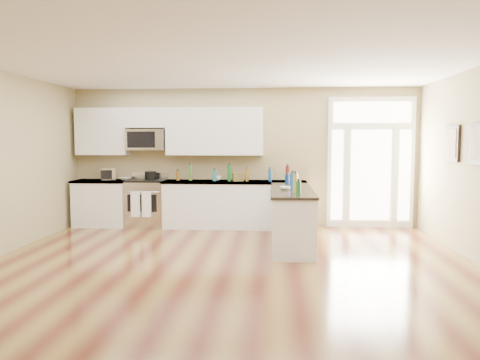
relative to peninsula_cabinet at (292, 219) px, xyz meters
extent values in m
plane|color=#582618|center=(-0.93, -2.24, -0.43)|extent=(8.00, 8.00, 0.00)
plane|color=tan|center=(-0.93, 1.76, 0.97)|extent=(7.00, 0.00, 7.00)
plane|color=tan|center=(-0.93, -6.24, 0.97)|extent=(7.00, 0.00, 7.00)
plane|color=white|center=(-0.93, -2.24, 2.37)|extent=(8.00, 8.00, 0.00)
cube|color=white|center=(-3.80, 1.45, 0.02)|extent=(1.06, 0.62, 0.90)
cube|color=black|center=(-3.80, 1.45, -0.38)|extent=(1.02, 0.52, 0.10)
cube|color=black|center=(-3.80, 1.45, 0.49)|extent=(1.10, 0.66, 0.04)
cube|color=white|center=(-1.08, 1.45, 0.02)|extent=(2.81, 0.62, 0.90)
cube|color=black|center=(-1.08, 1.45, -0.38)|extent=(2.77, 0.52, 0.10)
cube|color=black|center=(-1.08, 1.45, 0.49)|extent=(2.85, 0.66, 0.04)
cube|color=white|center=(0.00, 0.00, 0.02)|extent=(0.65, 2.28, 0.90)
cube|color=black|center=(0.00, 0.00, -0.38)|extent=(0.61, 2.18, 0.10)
cube|color=black|center=(0.00, 0.00, 0.49)|extent=(0.69, 2.32, 0.04)
cube|color=white|center=(-3.81, 1.59, 1.49)|extent=(1.04, 0.33, 0.95)
cube|color=white|center=(-1.50, 1.59, 1.49)|extent=(1.94, 0.33, 0.95)
cube|color=white|center=(-2.88, 1.59, 1.77)|extent=(0.82, 0.33, 0.40)
cube|color=silver|center=(-2.88, 1.56, 1.33)|extent=(0.78, 0.40, 0.42)
cube|color=black|center=(-2.94, 1.35, 1.33)|extent=(0.56, 0.01, 0.32)
cube|color=white|center=(1.62, 1.72, 0.87)|extent=(1.70, 0.08, 2.60)
cube|color=white|center=(1.62, 1.67, 0.62)|extent=(0.78, 0.02, 1.80)
cube|color=white|center=(0.96, 1.67, 0.62)|extent=(0.22, 0.02, 1.80)
cube|color=white|center=(2.28, 1.67, 0.62)|extent=(0.22, 0.02, 1.80)
cube|color=white|center=(1.62, 1.67, 1.87)|extent=(1.50, 0.02, 0.40)
cube|color=black|center=(2.54, -0.04, 1.27)|extent=(0.04, 0.58, 0.58)
cube|color=brown|center=(2.52, -0.04, 1.27)|extent=(0.01, 0.46, 0.46)
cube|color=black|center=(2.54, -1.04, 1.27)|extent=(0.04, 0.58, 0.58)
cube|color=brown|center=(2.52, -1.04, 1.27)|extent=(0.01, 0.46, 0.46)
cube|color=silver|center=(-2.87, 1.45, 0.03)|extent=(0.77, 0.63, 0.92)
cube|color=black|center=(-2.87, 1.45, 0.50)|extent=(0.77, 0.60, 0.03)
cube|color=silver|center=(-2.87, 1.75, 0.58)|extent=(0.77, 0.04, 0.14)
cube|color=black|center=(-2.87, 1.13, 0.09)|extent=(0.58, 0.01, 0.34)
cylinder|color=silver|center=(-2.87, 1.11, 0.31)|extent=(0.70, 0.02, 0.02)
cube|color=white|center=(-2.99, 1.10, 0.07)|extent=(0.18, 0.02, 0.50)
cube|color=white|center=(-2.77, 1.10, 0.07)|extent=(0.18, 0.02, 0.50)
cylinder|color=black|center=(-2.81, 1.56, 0.61)|extent=(0.29, 0.29, 0.18)
cube|color=silver|center=(-3.65, 1.46, 0.63)|extent=(0.34, 0.31, 0.24)
cube|color=brown|center=(-1.01, 1.42, 0.59)|extent=(0.24, 0.20, 0.17)
imported|color=white|center=(-3.33, 1.51, 0.53)|extent=(0.22, 0.22, 0.05)
imported|color=white|center=(-0.11, -0.14, 0.53)|extent=(0.18, 0.18, 0.05)
imported|color=white|center=(-1.42, 1.50, 0.55)|extent=(0.13, 0.13, 0.10)
cylinder|color=#19591E|center=(0.07, -0.84, 0.61)|extent=(0.07, 0.07, 0.21)
cylinder|color=navy|center=(-0.38, 1.42, 0.63)|extent=(0.07, 0.07, 0.24)
cylinder|color=brown|center=(-0.83, 1.37, 0.63)|extent=(0.07, 0.07, 0.25)
cylinder|color=olive|center=(0.03, -0.54, 0.65)|extent=(0.07, 0.07, 0.30)
cylinder|color=#26727F|center=(-1.48, 1.41, 0.61)|extent=(0.08, 0.08, 0.22)
cylinder|color=#591919|center=(-0.03, 1.54, 0.65)|extent=(0.08, 0.08, 0.29)
cylinder|color=#B2B2B7|center=(0.05, -0.19, 0.64)|extent=(0.08, 0.08, 0.27)
cylinder|color=navy|center=(-0.06, 0.76, 0.60)|extent=(0.08, 0.08, 0.18)
cylinder|color=#3F7226|center=(-1.98, 1.50, 0.66)|extent=(0.07, 0.07, 0.31)
cylinder|color=#19591E|center=(-1.18, 1.37, 0.66)|extent=(0.08, 0.08, 0.32)
cylinder|color=navy|center=(0.02, 0.11, 0.63)|extent=(0.09, 0.09, 0.26)
cylinder|color=brown|center=(-2.23, 1.47, 0.60)|extent=(0.07, 0.07, 0.19)
camera|label=1|loc=(-0.29, -7.77, 1.33)|focal=35.00mm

